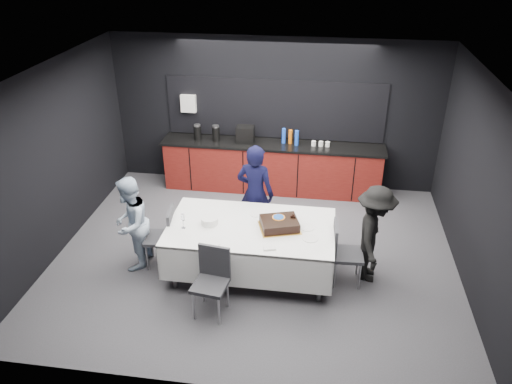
{
  "coord_description": "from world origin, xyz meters",
  "views": [
    {
      "loc": [
        0.91,
        -6.21,
        4.49
      ],
      "look_at": [
        0.0,
        0.1,
        1.05
      ],
      "focal_mm": 35.0,
      "sensor_mm": 36.0,
      "label": 1
    }
  ],
  "objects_px": {
    "plate_stack": "(209,221)",
    "champagne_flute": "(183,218)",
    "chair_near": "(212,276)",
    "chair_left": "(165,233)",
    "party_table": "(251,234)",
    "person_right": "(374,234)",
    "chair_right": "(342,249)",
    "person_left": "(131,224)",
    "person_center": "(255,194)",
    "cake_assembly": "(279,224)"
  },
  "relations": [
    {
      "from": "plate_stack",
      "to": "champagne_flute",
      "type": "xyz_separation_m",
      "value": [
        -0.33,
        -0.16,
        0.11
      ]
    },
    {
      "from": "plate_stack",
      "to": "chair_near",
      "type": "distance_m",
      "value": 0.92
    },
    {
      "from": "chair_left",
      "to": "party_table",
      "type": "bearing_deg",
      "value": -0.52
    },
    {
      "from": "plate_stack",
      "to": "chair_left",
      "type": "distance_m",
      "value": 0.75
    },
    {
      "from": "chair_near",
      "to": "person_right",
      "type": "relative_size",
      "value": 0.64
    },
    {
      "from": "party_table",
      "to": "chair_near",
      "type": "xyz_separation_m",
      "value": [
        -0.37,
        -0.87,
        -0.11
      ]
    },
    {
      "from": "champagne_flute",
      "to": "person_right",
      "type": "distance_m",
      "value": 2.63
    },
    {
      "from": "plate_stack",
      "to": "champagne_flute",
      "type": "distance_m",
      "value": 0.39
    },
    {
      "from": "champagne_flute",
      "to": "chair_near",
      "type": "xyz_separation_m",
      "value": [
        0.55,
        -0.69,
        -0.4
      ]
    },
    {
      "from": "chair_right",
      "to": "person_left",
      "type": "distance_m",
      "value": 3.01
    },
    {
      "from": "plate_stack",
      "to": "person_center",
      "type": "distance_m",
      "value": 1.04
    },
    {
      "from": "party_table",
      "to": "cake_assembly",
      "type": "height_order",
      "value": "cake_assembly"
    },
    {
      "from": "person_center",
      "to": "person_left",
      "type": "relative_size",
      "value": 1.14
    },
    {
      "from": "person_center",
      "to": "cake_assembly",
      "type": "bearing_deg",
      "value": 128.91
    },
    {
      "from": "person_left",
      "to": "person_right",
      "type": "bearing_deg",
      "value": 94.01
    },
    {
      "from": "party_table",
      "to": "plate_stack",
      "type": "height_order",
      "value": "plate_stack"
    },
    {
      "from": "champagne_flute",
      "to": "person_left",
      "type": "xyz_separation_m",
      "value": [
        -0.81,
        0.1,
        -0.23
      ]
    },
    {
      "from": "party_table",
      "to": "cake_assembly",
      "type": "distance_m",
      "value": 0.45
    },
    {
      "from": "party_table",
      "to": "person_center",
      "type": "bearing_deg",
      "value": 94.23
    },
    {
      "from": "person_right",
      "to": "person_center",
      "type": "bearing_deg",
      "value": 72.46
    },
    {
      "from": "chair_right",
      "to": "chair_near",
      "type": "relative_size",
      "value": 1.0
    },
    {
      "from": "plate_stack",
      "to": "champagne_flute",
      "type": "bearing_deg",
      "value": -154.84
    },
    {
      "from": "party_table",
      "to": "chair_near",
      "type": "relative_size",
      "value": 2.51
    },
    {
      "from": "cake_assembly",
      "to": "person_center",
      "type": "relative_size",
      "value": 0.4
    },
    {
      "from": "plate_stack",
      "to": "chair_left",
      "type": "height_order",
      "value": "chair_left"
    },
    {
      "from": "plate_stack",
      "to": "chair_right",
      "type": "bearing_deg",
      "value": -0.13
    },
    {
      "from": "chair_near",
      "to": "chair_right",
      "type": "bearing_deg",
      "value": 27.0
    },
    {
      "from": "person_left",
      "to": "party_table",
      "type": "bearing_deg",
      "value": 93.26
    },
    {
      "from": "plate_stack",
      "to": "person_center",
      "type": "relative_size",
      "value": 0.15
    },
    {
      "from": "chair_left",
      "to": "chair_near",
      "type": "bearing_deg",
      "value": -44.28
    },
    {
      "from": "person_left",
      "to": "person_center",
      "type": "bearing_deg",
      "value": 120.44
    },
    {
      "from": "chair_left",
      "to": "chair_near",
      "type": "xyz_separation_m",
      "value": [
        0.9,
        -0.88,
        0.0
      ]
    },
    {
      "from": "champagne_flute",
      "to": "party_table",
      "type": "bearing_deg",
      "value": 11.24
    },
    {
      "from": "champagne_flute",
      "to": "person_left",
      "type": "distance_m",
      "value": 0.85
    },
    {
      "from": "plate_stack",
      "to": "chair_right",
      "type": "distance_m",
      "value": 1.88
    },
    {
      "from": "cake_assembly",
      "to": "champagne_flute",
      "type": "height_order",
      "value": "champagne_flute"
    },
    {
      "from": "party_table",
      "to": "cake_assembly",
      "type": "xyz_separation_m",
      "value": [
        0.4,
        0.01,
        0.21
      ]
    },
    {
      "from": "chair_left",
      "to": "person_left",
      "type": "relative_size",
      "value": 0.65
    },
    {
      "from": "champagne_flute",
      "to": "chair_near",
      "type": "height_order",
      "value": "champagne_flute"
    },
    {
      "from": "cake_assembly",
      "to": "person_left",
      "type": "xyz_separation_m",
      "value": [
        -2.13,
        -0.09,
        -0.14
      ]
    },
    {
      "from": "person_left",
      "to": "cake_assembly",
      "type": "bearing_deg",
      "value": 92.97
    },
    {
      "from": "chair_right",
      "to": "chair_left",
      "type": "bearing_deg",
      "value": 179.08
    },
    {
      "from": "person_center",
      "to": "person_right",
      "type": "xyz_separation_m",
      "value": [
        1.76,
        -0.75,
        -0.09
      ]
    },
    {
      "from": "champagne_flute",
      "to": "chair_left",
      "type": "distance_m",
      "value": 0.57
    },
    {
      "from": "cake_assembly",
      "to": "chair_near",
      "type": "height_order",
      "value": "cake_assembly"
    },
    {
      "from": "chair_near",
      "to": "cake_assembly",
      "type": "bearing_deg",
      "value": 48.81
    },
    {
      "from": "cake_assembly",
      "to": "plate_stack",
      "type": "xyz_separation_m",
      "value": [
        -0.98,
        -0.03,
        -0.02
      ]
    },
    {
      "from": "chair_right",
      "to": "plate_stack",
      "type": "bearing_deg",
      "value": 179.87
    },
    {
      "from": "champagne_flute",
      "to": "person_center",
      "type": "distance_m",
      "value": 1.36
    },
    {
      "from": "party_table",
      "to": "chair_right",
      "type": "xyz_separation_m",
      "value": [
        1.28,
        -0.03,
        -0.11
      ]
    }
  ]
}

